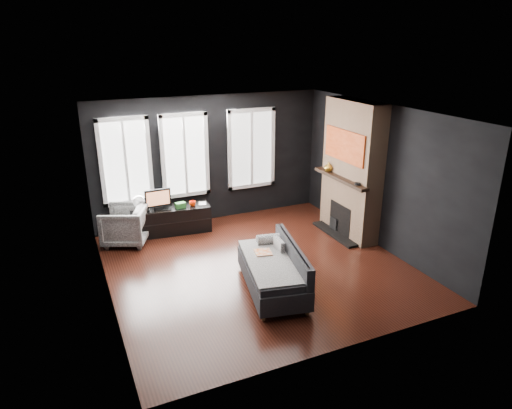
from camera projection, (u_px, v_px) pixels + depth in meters
name	position (u px, v px, depth m)	size (l,w,h in m)	color
floor	(258.00, 266.00, 8.04)	(5.00, 5.00, 0.00)	black
ceiling	(258.00, 112.00, 7.11)	(5.00, 5.00, 0.00)	white
wall_back	(210.00, 159.00, 9.72)	(5.00, 0.02, 2.70)	black
wall_left	(101.00, 217.00, 6.62)	(0.02, 5.00, 2.70)	black
wall_right	(379.00, 177.00, 8.53)	(0.02, 5.00, 2.70)	black
windows	(187.00, 112.00, 9.16)	(4.00, 0.16, 1.76)	white
fireplace	(352.00, 170.00, 8.97)	(0.70, 1.62, 2.70)	#93724C
sofa	(272.00, 268.00, 7.19)	(0.89, 1.77, 0.76)	#252528
stripe_pillow	(279.00, 248.00, 7.48)	(0.07, 0.32, 0.32)	gray
armchair	(125.00, 223.00, 8.83)	(0.80, 0.75, 0.82)	white
media_console	(171.00, 220.00, 9.36)	(1.59, 0.50, 0.55)	black
monitor	(158.00, 198.00, 9.10)	(0.53, 0.11, 0.48)	black
desk_fan	(139.00, 203.00, 9.00)	(0.24, 0.24, 0.34)	gray
mug	(192.00, 203.00, 9.32)	(0.13, 0.11, 0.13)	#EF2A03
book	(199.00, 199.00, 9.42)	(0.15, 0.02, 0.21)	#BCA990
storage_box	(180.00, 205.00, 9.24)	(0.20, 0.13, 0.11)	#2D702C
mantel_vase	(328.00, 167.00, 9.27)	(0.18, 0.19, 0.18)	gold
mantel_clock	(358.00, 184.00, 8.44)	(0.11, 0.11, 0.04)	black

